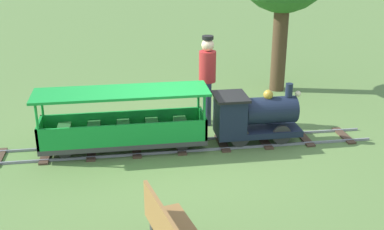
% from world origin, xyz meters
% --- Properties ---
extents(ground_plane, '(60.00, 60.00, 0.00)m').
position_xyz_m(ground_plane, '(0.00, 0.00, 0.00)').
color(ground_plane, '#608442').
extents(track, '(0.67, 6.40, 0.04)m').
position_xyz_m(track, '(0.00, -0.06, 0.02)').
color(track, gray).
rests_on(track, ground_plane).
extents(locomotive, '(0.63, 1.45, 0.96)m').
position_xyz_m(locomotive, '(0.00, 1.16, 0.49)').
color(locomotive, '#192338').
rests_on(locomotive, ground_plane).
extents(passenger_car, '(0.73, 2.70, 0.97)m').
position_xyz_m(passenger_car, '(0.00, -0.96, 0.42)').
color(passenger_car, '#3F3F3F').
rests_on(passenger_car, ground_plane).
extents(conductor_person, '(0.30, 0.30, 1.62)m').
position_xyz_m(conductor_person, '(-0.95, 0.56, 0.96)').
color(conductor_person, '#282D47').
rests_on(conductor_person, ground_plane).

